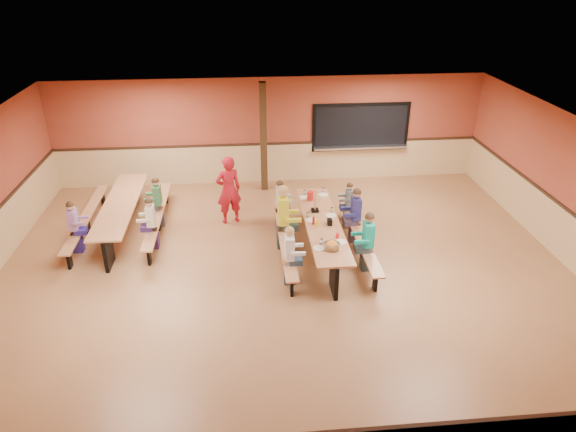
{
  "coord_description": "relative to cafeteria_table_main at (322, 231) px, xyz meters",
  "views": [
    {
      "loc": [
        -0.78,
        -8.92,
        5.89
      ],
      "look_at": [
        0.09,
        0.38,
        1.15
      ],
      "focal_mm": 32.0,
      "sensor_mm": 36.0,
      "label": 1
    }
  ],
  "objects": [
    {
      "name": "seated_child_char_right",
      "position": [
        0.83,
        1.16,
        0.04
      ],
      "size": [
        0.33,
        0.27,
        1.12
      ],
      "primitive_type": null,
      "color": "#555E61",
      "rests_on": "ground"
    },
    {
      "name": "seated_child_white_left",
      "position": [
        -0.83,
        -1.13,
        0.1
      ],
      "size": [
        0.39,
        0.32,
        1.24
      ],
      "primitive_type": null,
      "color": "white",
      "rests_on": "ground"
    },
    {
      "name": "room_envelope",
      "position": [
        -0.88,
        -0.81,
        0.16
      ],
      "size": [
        12.04,
        10.04,
        3.02
      ],
      "color": "#9B422D",
      "rests_on": "ground"
    },
    {
      "name": "structural_post",
      "position": [
        -1.08,
        3.59,
        0.97
      ],
      "size": [
        0.18,
        0.18,
        3.0
      ],
      "primitive_type": "cube",
      "color": "#2F1F0F",
      "rests_on": "ground"
    },
    {
      "name": "chip_bowl",
      "position": [
        0.01,
        -1.14,
        0.29
      ],
      "size": [
        0.32,
        0.32,
        0.15
      ],
      "primitive_type": null,
      "color": "orange",
      "rests_on": "cafeteria_table_main"
    },
    {
      "name": "ground",
      "position": [
        -0.88,
        -0.81,
        -0.53
      ],
      "size": [
        12.0,
        12.0,
        0.0
      ],
      "primitive_type": "plane",
      "color": "brown",
      "rests_on": "ground"
    },
    {
      "name": "cafeteria_table_main",
      "position": [
        0.0,
        0.0,
        0.0
      ],
      "size": [
        1.91,
        3.7,
        0.74
      ],
      "color": "#A96B43",
      "rests_on": "ground"
    },
    {
      "name": "condiment_mustard",
      "position": [
        -0.14,
        -0.17,
        0.3
      ],
      "size": [
        0.06,
        0.06,
        0.17
      ],
      "primitive_type": "cylinder",
      "color": "yellow",
      "rests_on": "cafeteria_table_main"
    },
    {
      "name": "seated_child_navy_right",
      "position": [
        0.83,
        0.42,
        0.12
      ],
      "size": [
        0.41,
        0.34,
        1.3
      ],
      "primitive_type": null,
      "color": "navy",
      "rests_on": "ground"
    },
    {
      "name": "cafeteria_table_second",
      "position": [
        -4.56,
        1.39,
        0.0
      ],
      "size": [
        1.91,
        3.7,
        0.74
      ],
      "color": "#A96B43",
      "rests_on": "ground"
    },
    {
      "name": "seated_child_tan_sec",
      "position": [
        -3.74,
        0.55,
        0.08
      ],
      "size": [
        0.37,
        0.3,
        1.2
      ],
      "primitive_type": null,
      "color": "beige",
      "rests_on": "ground"
    },
    {
      "name": "table_paddle",
      "position": [
        -0.09,
        0.54,
        0.35
      ],
      "size": [
        0.16,
        0.16,
        0.56
      ],
      "color": "black",
      "rests_on": "cafeteria_table_main"
    },
    {
      "name": "napkin_dispenser",
      "position": [
        0.14,
        -0.13,
        0.28
      ],
      "size": [
        0.1,
        0.14,
        0.13
      ],
      "primitive_type": "cube",
      "color": "black",
      "rests_on": "cafeteria_table_main"
    },
    {
      "name": "condiment_ketchup",
      "position": [
        -0.2,
        -0.07,
        0.3
      ],
      "size": [
        0.06,
        0.06,
        0.17
      ],
      "primitive_type": "cylinder",
      "color": "#B2140F",
      "rests_on": "cafeteria_table_main"
    },
    {
      "name": "seated_adult_yellow",
      "position": [
        -0.83,
        0.32,
        0.21
      ],
      "size": [
        0.5,
        0.41,
        1.47
      ],
      "primitive_type": null,
      "color": "gold",
      "rests_on": "ground"
    },
    {
      "name": "standing_woman",
      "position": [
        -2.03,
        1.65,
        0.33
      ],
      "size": [
        0.72,
        0.58,
        1.71
      ],
      "primitive_type": "imported",
      "rotation": [
        0.0,
        0.0,
        3.46
      ],
      "color": "#AB1320",
      "rests_on": "ground"
    },
    {
      "name": "place_settings",
      "position": [
        0.0,
        -0.0,
        0.27
      ],
      "size": [
        0.65,
        3.3,
        0.11
      ],
      "primitive_type": null,
      "color": "beige",
      "rests_on": "cafeteria_table_main"
    },
    {
      "name": "kitchen_pass_through",
      "position": [
        1.72,
        4.15,
        0.96
      ],
      "size": [
        2.78,
        0.28,
        1.38
      ],
      "color": "black",
      "rests_on": "ground"
    },
    {
      "name": "seated_child_grey_left",
      "position": [
        -0.83,
        1.25,
        0.07
      ],
      "size": [
        0.36,
        0.3,
        1.2
      ],
      "primitive_type": null,
      "color": "#BABABA",
      "rests_on": "ground"
    },
    {
      "name": "seated_child_green_sec",
      "position": [
        -3.74,
        1.64,
        0.09
      ],
      "size": [
        0.38,
        0.31,
        1.23
      ],
      "primitive_type": null,
      "color": "#397D4A",
      "rests_on": "ground"
    },
    {
      "name": "seated_child_teal_right",
      "position": [
        0.83,
        -0.78,
        0.12
      ],
      "size": [
        0.41,
        0.34,
        1.29
      ],
      "primitive_type": null,
      "color": "#12A18D",
      "rests_on": "ground"
    },
    {
      "name": "seated_child_purple_sec",
      "position": [
        -5.39,
        0.53,
        0.07
      ],
      "size": [
        0.36,
        0.3,
        1.2
      ],
      "primitive_type": null,
      "color": "#8F6497",
      "rests_on": "ground"
    },
    {
      "name": "punch_pitcher",
      "position": [
        -0.11,
        1.16,
        0.32
      ],
      "size": [
        0.16,
        0.16,
        0.22
      ],
      "primitive_type": "cylinder",
      "color": "red",
      "rests_on": "cafeteria_table_main"
    }
  ]
}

